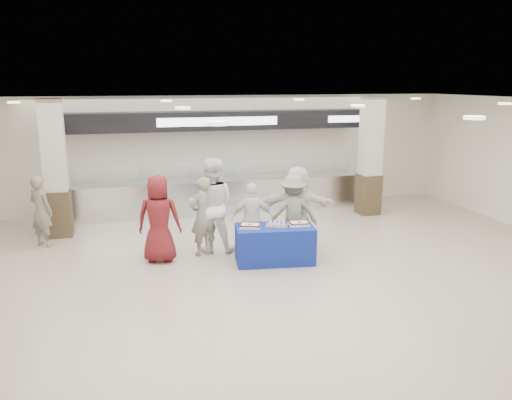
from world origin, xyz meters
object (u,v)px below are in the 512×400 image
object	(u,v)px
display_table	(275,244)
civilian_white	(297,206)
sheet_cake_left	(250,225)
cupcake_tray	(277,224)
civilian_maroon	(159,219)
chef_tall	(212,205)
chef_short	(252,219)
sheet_cake_right	(299,223)
soldier_b	(293,213)
soldier_a	(203,216)
soldier_bg	(41,211)

from	to	relation	value
display_table	civilian_white	world-z (taller)	civilian_white
sheet_cake_left	civilian_white	distance (m)	1.49
cupcake_tray	civilian_maroon	distance (m)	2.37
chef_tall	chef_short	size ratio (longest dim) A/B	1.33
sheet_cake_right	chef_short	world-z (taller)	chef_short
sheet_cake_right	civilian_maroon	world-z (taller)	civilian_maroon
sheet_cake_right	chef_short	distance (m)	1.05
display_table	chef_tall	size ratio (longest dim) A/B	0.77
civilian_maroon	sheet_cake_left	bearing A→B (deg)	174.91
civilian_maroon	soldier_b	size ratio (longest dim) A/B	1.08
display_table	cupcake_tray	distance (m)	0.41
chef_short	civilian_maroon	bearing A→B (deg)	8.73
soldier_a	chef_short	distance (m)	1.03
cupcake_tray	soldier_bg	world-z (taller)	soldier_bg
sheet_cake_right	civilian_maroon	distance (m)	2.82
sheet_cake_left	chef_tall	bearing A→B (deg)	122.37
cupcake_tray	soldier_b	xyz separation A→B (m)	(0.56, 0.61, 0.04)
civilian_maroon	civilian_white	xyz separation A→B (m)	(3.00, 0.20, 0.01)
sheet_cake_left	soldier_b	world-z (taller)	soldier_b
cupcake_tray	soldier_b	distance (m)	0.83
cupcake_tray	chef_tall	xyz separation A→B (m)	(-1.14, 0.97, 0.23)
soldier_a	soldier_bg	bearing A→B (deg)	-44.10
chef_short	soldier_bg	distance (m)	4.68
sheet_cake_right	chef_tall	bearing A→B (deg)	146.74
chef_short	soldier_b	distance (m)	0.91
chef_tall	civilian_white	size ratio (longest dim) A/B	1.12
chef_short	soldier_bg	bearing A→B (deg)	-11.98
sheet_cake_left	civilian_maroon	size ratio (longest dim) A/B	0.27
display_table	soldier_bg	world-z (taller)	soldier_bg
sheet_cake_left	chef_tall	distance (m)	1.14
sheet_cake_right	cupcake_tray	xyz separation A→B (m)	(-0.45, 0.07, -0.01)
soldier_b	civilian_maroon	bearing A→B (deg)	7.03
soldier_a	soldier_bg	world-z (taller)	soldier_a
display_table	chef_tall	xyz separation A→B (m)	(-1.10, 1.00, 0.64)
civilian_maroon	soldier_a	xyz separation A→B (m)	(0.92, 0.17, -0.06)
sheet_cake_left	soldier_a	bearing A→B (deg)	137.14
civilian_maroon	chef_short	world-z (taller)	civilian_maroon
soldier_a	chef_tall	size ratio (longest dim) A/B	0.83
display_table	chef_tall	bearing A→B (deg)	144.91
civilian_maroon	soldier_bg	xyz separation A→B (m)	(-2.44, 1.66, -0.10)
soldier_bg	soldier_a	bearing A→B (deg)	-164.10
soldier_b	sheet_cake_left	bearing A→B (deg)	35.36
sheet_cake_right	soldier_a	world-z (taller)	soldier_a
display_table	cupcake_tray	xyz separation A→B (m)	(0.05, 0.03, 0.41)
chef_short	civilian_white	xyz separation A→B (m)	(1.07, 0.20, 0.15)
sheet_cake_left	civilian_white	size ratio (longest dim) A/B	0.26
sheet_cake_left	soldier_a	world-z (taller)	soldier_a
display_table	soldier_b	distance (m)	0.99
sheet_cake_left	sheet_cake_right	distance (m)	1.00
soldier_a	sheet_cake_right	bearing A→B (deg)	134.37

